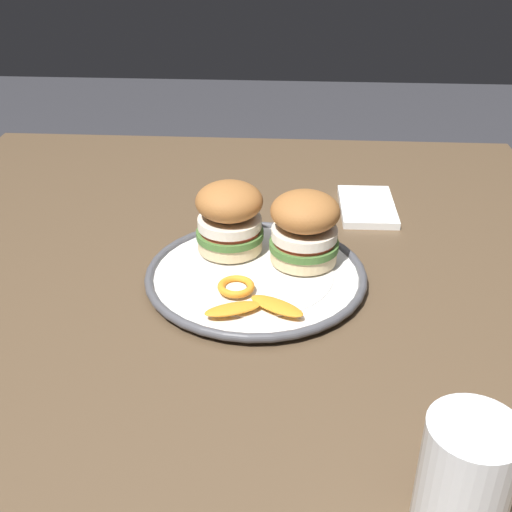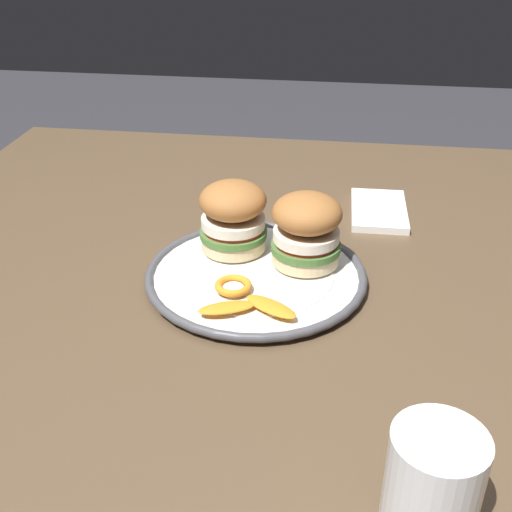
% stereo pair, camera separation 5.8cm
% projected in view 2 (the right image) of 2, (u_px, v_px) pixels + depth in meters
% --- Properties ---
extents(dining_table, '(1.31, 1.09, 0.74)m').
position_uv_depth(dining_table, '(213.00, 359.00, 0.87)').
color(dining_table, brown).
rests_on(dining_table, ground).
extents(dinner_plate, '(0.30, 0.30, 0.02)m').
position_uv_depth(dinner_plate, '(256.00, 275.00, 0.88)').
color(dinner_plate, white).
rests_on(dinner_plate, dining_table).
extents(sandwich_half_left, '(0.11, 0.11, 0.10)m').
position_uv_depth(sandwich_half_left, '(233.00, 216.00, 0.90)').
color(sandwich_half_left, beige).
rests_on(sandwich_half_left, dinner_plate).
extents(sandwich_half_right, '(0.11, 0.11, 0.10)m').
position_uv_depth(sandwich_half_right, '(306.00, 229.00, 0.87)').
color(sandwich_half_right, beige).
rests_on(sandwich_half_right, dinner_plate).
extents(orange_peel_curled, '(0.05, 0.05, 0.01)m').
position_uv_depth(orange_peel_curled, '(233.00, 286.00, 0.83)').
color(orange_peel_curled, orange).
rests_on(orange_peel_curled, dinner_plate).
extents(orange_peel_strip_long, '(0.05, 0.08, 0.01)m').
position_uv_depth(orange_peel_strip_long, '(227.00, 308.00, 0.79)').
color(orange_peel_strip_long, orange).
rests_on(orange_peel_strip_long, dinner_plate).
extents(orange_peel_strip_short, '(0.06, 0.08, 0.01)m').
position_uv_depth(orange_peel_strip_short, '(271.00, 307.00, 0.79)').
color(orange_peel_strip_short, orange).
rests_on(orange_peel_strip_short, dinner_plate).
extents(drinking_glass, '(0.08, 0.08, 0.11)m').
position_uv_depth(drinking_glass, '(431.00, 494.00, 0.52)').
color(drinking_glass, white).
rests_on(drinking_glass, dining_table).
extents(folded_napkin, '(0.15, 0.09, 0.01)m').
position_uv_depth(folded_napkin, '(379.00, 210.00, 1.06)').
color(folded_napkin, white).
rests_on(folded_napkin, dining_table).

